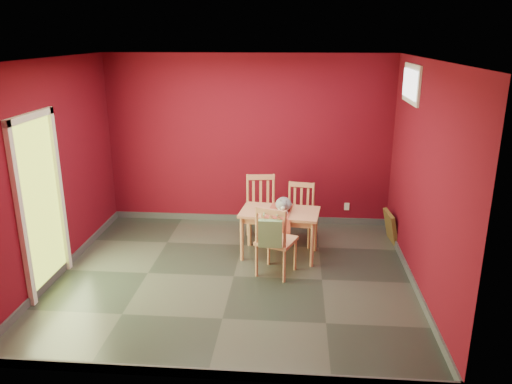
# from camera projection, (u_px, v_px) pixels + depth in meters

# --- Properties ---
(ground) EXTENTS (4.50, 4.50, 0.00)m
(ground) POSITION_uv_depth(u_px,v_px,m) (234.00, 276.00, 6.40)
(ground) COLOR #2D342D
(ground) RESTS_ON ground
(room_shell) EXTENTS (4.50, 4.50, 4.50)m
(room_shell) POSITION_uv_depth(u_px,v_px,m) (234.00, 273.00, 6.38)
(room_shell) COLOR #5B0916
(room_shell) RESTS_ON ground
(doorway) EXTENTS (0.06, 1.01, 2.13)m
(doorway) POSITION_uv_depth(u_px,v_px,m) (40.00, 199.00, 5.85)
(doorway) COLOR #B7D838
(doorway) RESTS_ON ground
(window) EXTENTS (0.05, 0.90, 0.50)m
(window) POSITION_uv_depth(u_px,v_px,m) (411.00, 84.00, 6.46)
(window) COLOR white
(window) RESTS_ON room_shell
(outlet_plate) EXTENTS (0.08, 0.02, 0.12)m
(outlet_plate) POSITION_uv_depth(u_px,v_px,m) (347.00, 206.00, 8.07)
(outlet_plate) COLOR silver
(outlet_plate) RESTS_ON room_shell
(dining_table) EXTENTS (1.12, 0.74, 0.66)m
(dining_table) POSITION_uv_depth(u_px,v_px,m) (280.00, 217.00, 6.83)
(dining_table) COLOR tan
(dining_table) RESTS_ON ground
(table_runner) EXTENTS (0.38, 0.67, 0.32)m
(table_runner) POSITION_uv_depth(u_px,v_px,m) (279.00, 217.00, 6.72)
(table_runner) COLOR #AF4534
(table_runner) RESTS_ON dining_table
(chair_far_left) EXTENTS (0.51, 0.51, 0.97)m
(chair_far_left) POSITION_uv_depth(u_px,v_px,m) (261.00, 208.00, 7.42)
(chair_far_left) COLOR tan
(chair_far_left) RESTS_ON ground
(chair_far_right) EXTENTS (0.48, 0.48, 0.89)m
(chair_far_right) POSITION_uv_depth(u_px,v_px,m) (300.00, 213.00, 7.34)
(chair_far_right) COLOR tan
(chair_far_right) RESTS_ON ground
(chair_near) EXTENTS (0.57, 0.57, 0.95)m
(chair_near) POSITION_uv_depth(u_px,v_px,m) (275.00, 240.00, 6.30)
(chair_near) COLOR tan
(chair_near) RESTS_ON ground
(tote_bag) EXTENTS (0.29, 0.18, 0.41)m
(tote_bag) POSITION_uv_depth(u_px,v_px,m) (270.00, 233.00, 6.05)
(tote_bag) COLOR #709C66
(tote_bag) RESTS_ON chair_near
(cat) EXTENTS (0.28, 0.48, 0.23)m
(cat) POSITION_uv_depth(u_px,v_px,m) (284.00, 202.00, 6.81)
(cat) COLOR slate
(cat) RESTS_ON table_runner
(picture_frame) EXTENTS (0.19, 0.47, 0.46)m
(picture_frame) POSITION_uv_depth(u_px,v_px,m) (391.00, 227.00, 7.41)
(picture_frame) COLOR brown
(picture_frame) RESTS_ON ground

